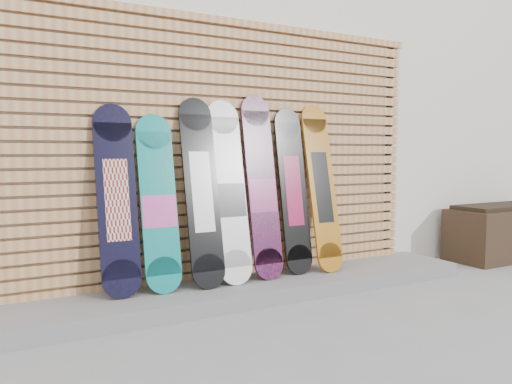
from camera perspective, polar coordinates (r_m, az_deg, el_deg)
ground at (r=3.59m, az=3.21°, el=-14.63°), size 80.00×80.00×0.00m
building at (r=6.80m, az=-8.93°, el=9.71°), size 12.00×5.00×3.60m
concrete_step at (r=4.07m, az=-3.78°, el=-11.40°), size 4.60×0.70×0.12m
slat_wall at (r=4.18m, az=-5.54°, el=4.93°), size 4.26×0.08×2.29m
planter_box at (r=6.22m, az=26.43°, el=-4.09°), size 1.35×0.56×0.61m
snowboard_0 at (r=3.80m, az=-15.62°, el=-0.89°), size 0.29×0.28×1.42m
snowboard_1 at (r=3.87m, az=-11.07°, el=-1.33°), size 0.28×0.29×1.36m
snowboard_2 at (r=3.96m, az=-6.24°, el=0.04°), size 0.28×0.34×1.50m
snowboard_3 at (r=4.06m, az=-3.11°, el=-0.05°), size 0.29×0.33×1.49m
snowboard_4 at (r=4.21m, az=0.68°, el=0.49°), size 0.27×0.32×1.55m
snowboard_5 at (r=4.40m, az=4.26°, el=0.15°), size 0.26×0.28×1.45m
snowboard_6 at (r=4.53m, az=7.54°, el=0.54°), size 0.27×0.35×1.50m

